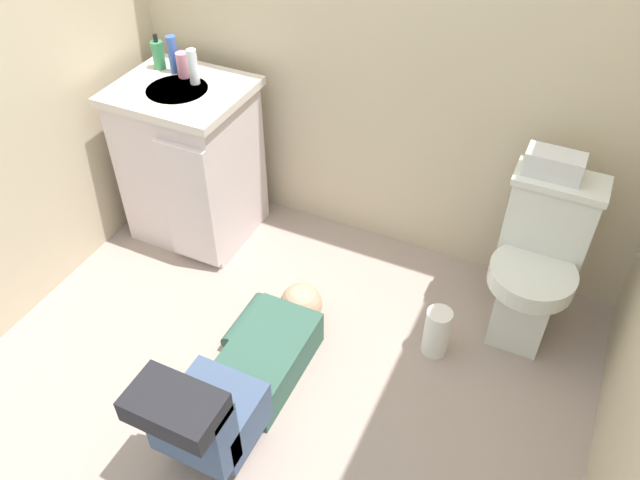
# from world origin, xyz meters

# --- Properties ---
(ground_plane) EXTENTS (2.95, 2.94, 0.04)m
(ground_plane) POSITION_xyz_m (0.00, 0.00, -0.02)
(ground_plane) COLOR #A39087
(wall_back) EXTENTS (2.61, 0.08, 2.40)m
(wall_back) POSITION_xyz_m (0.00, 1.01, 1.20)
(wall_back) COLOR beige
(wall_back) RESTS_ON ground_plane
(toilet) EXTENTS (0.36, 0.46, 0.75)m
(toilet) POSITION_xyz_m (0.84, 0.67, 0.37)
(toilet) COLOR silver
(toilet) RESTS_ON ground_plane
(vanity_cabinet) EXTENTS (0.60, 0.53, 0.82)m
(vanity_cabinet) POSITION_xyz_m (-0.84, 0.62, 0.42)
(vanity_cabinet) COLOR silver
(vanity_cabinet) RESTS_ON ground_plane
(faucet) EXTENTS (0.02, 0.02, 0.10)m
(faucet) POSITION_xyz_m (-0.84, 0.77, 0.87)
(faucet) COLOR silver
(faucet) RESTS_ON vanity_cabinet
(person_plumber) EXTENTS (0.39, 1.06, 0.52)m
(person_plumber) POSITION_xyz_m (-0.07, -0.24, 0.18)
(person_plumber) COLOR #33594C
(person_plumber) RESTS_ON ground_plane
(tissue_box) EXTENTS (0.22, 0.11, 0.10)m
(tissue_box) POSITION_xyz_m (0.79, 0.76, 0.80)
(tissue_box) COLOR silver
(tissue_box) RESTS_ON toilet
(soap_dispenser) EXTENTS (0.06, 0.06, 0.17)m
(soap_dispenser) POSITION_xyz_m (-1.03, 0.75, 0.89)
(soap_dispenser) COLOR #3C9157
(soap_dispenser) RESTS_ON vanity_cabinet
(bottle_blue) EXTENTS (0.04, 0.04, 0.17)m
(bottle_blue) POSITION_xyz_m (-0.94, 0.75, 0.91)
(bottle_blue) COLOR #3B61BA
(bottle_blue) RESTS_ON vanity_cabinet
(bottle_pink) EXTENTS (0.06, 0.06, 0.12)m
(bottle_pink) POSITION_xyz_m (-0.88, 0.73, 0.88)
(bottle_pink) COLOR pink
(bottle_pink) RESTS_ON vanity_cabinet
(bottle_clear) EXTENTS (0.04, 0.04, 0.16)m
(bottle_clear) POSITION_xyz_m (-0.80, 0.69, 0.90)
(bottle_clear) COLOR silver
(bottle_clear) RESTS_ON vanity_cabinet
(paper_towel_roll) EXTENTS (0.11, 0.11, 0.24)m
(paper_towel_roll) POSITION_xyz_m (0.54, 0.35, 0.12)
(paper_towel_roll) COLOR white
(paper_towel_roll) RESTS_ON ground_plane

